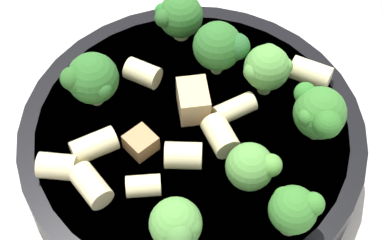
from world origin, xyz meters
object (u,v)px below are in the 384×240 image
Objects in this scene: broccoli_floret_5 at (177,226)px; chicken_chunk_1 at (193,101)px; rigatoni_2 at (94,146)px; broccoli_floret_6 at (179,16)px; rigatoni_1 at (91,185)px; broccoli_floret_0 at (319,113)px; broccoli_floret_1 at (294,209)px; rigatoni_0 at (183,155)px; broccoli_floret_4 at (90,79)px; rigatoni_4 at (57,166)px; rigatoni_6 at (222,134)px; chicken_chunk_0 at (141,143)px; rigatoni_7 at (143,73)px; rigatoni_8 at (146,187)px; pasta_bowl at (192,142)px; broccoli_floret_3 at (267,67)px; broccoli_floret_2 at (220,46)px; rigatoni_3 at (311,73)px; broccoli_floret_7 at (252,167)px; rigatoni_5 at (235,109)px.

broccoli_floret_5 is 0.10m from chicken_chunk_1.
broccoli_floret_5 is at bearing 161.85° from rigatoni_2.
rigatoni_1 is at bearing 100.43° from broccoli_floret_6.
broccoli_floret_0 is at bearing -142.95° from rigatoni_2.
broccoli_floret_1 is 0.08m from rigatoni_0.
broccoli_floret_4 reaches higher than rigatoni_4.
broccoli_floret_6 is at bearing -41.21° from rigatoni_6.
broccoli_floret_0 reaches higher than chicken_chunk_0.
rigatoni_6 is 1.42× the size of chicken_chunk_0.
broccoli_floret_5 is 0.13m from rigatoni_7.
rigatoni_0 is at bearing 124.04° from broccoli_floret_6.
rigatoni_8 is at bearing 97.60° from chicken_chunk_1.
pasta_bowl is 0.06m from rigatoni_7.
broccoli_floret_3 is 1.45× the size of rigatoni_1.
broccoli_floret_2 is 1.06× the size of broccoli_floret_5.
rigatoni_3 is 1.16× the size of rigatoni_4.
broccoli_floret_6 is 0.07m from chicken_chunk_1.
broccoli_floret_5 is 0.06m from rigatoni_0.
broccoli_floret_6 reaches higher than rigatoni_0.
broccoli_floret_2 reaches higher than rigatoni_6.
broccoli_floret_2 is 0.04m from broccoli_floret_3.
broccoli_floret_1 is at bearing 161.00° from pasta_bowl.
broccoli_floret_0 is 1.78× the size of rigatoni_0.
rigatoni_8 is at bearing 125.86° from rigatoni_7.
broccoli_floret_3 is 0.05m from chicken_chunk_1.
rigatoni_7 is at bearing -35.10° from rigatoni_0.
broccoli_floret_0 is 0.07m from broccoli_floret_1.
rigatoni_3 is at bearing -134.15° from broccoli_floret_3.
rigatoni_8 is at bearing -162.12° from rigatoni_4.
broccoli_floret_2 is 2.42× the size of chicken_chunk_0.
pasta_bowl is at bearing -19.00° from broccoli_floret_1.
pasta_bowl is 5.93× the size of broccoli_floret_3.
broccoli_floret_4 is at bearing -52.37° from rigatoni_2.
rigatoni_4 is at bearing 56.62° from rigatoni_3.
broccoli_floret_7 is 1.91× the size of chicken_chunk_0.
rigatoni_0 is 0.03m from rigatoni_6.
rigatoni_4 is at bearing 88.94° from rigatoni_7.
rigatoni_4 is at bearing 0.50° from rigatoni_1.
rigatoni_2 is 0.10m from rigatoni_5.
pasta_bowl is at bearing -123.10° from chicken_chunk_0.
rigatoni_7 is (0.08, 0.04, -0.02)m from broccoli_floret_3.
broccoli_floret_2 reaches higher than broccoli_floret_1.
broccoli_floret_2 is 0.14m from broccoli_floret_5.
broccoli_floret_0 is 1.13× the size of broccoli_floret_6.
rigatoni_7 is (0.07, -0.02, -0.00)m from rigatoni_6.
rigatoni_2 is at bearing 50.59° from rigatoni_5.
broccoli_floret_0 is 0.12m from rigatoni_8.
broccoli_floret_6 is 0.10m from chicken_chunk_0.
rigatoni_2 is at bearing 57.01° from broccoli_floret_3.
rigatoni_7 is 0.89× the size of chicken_chunk_1.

